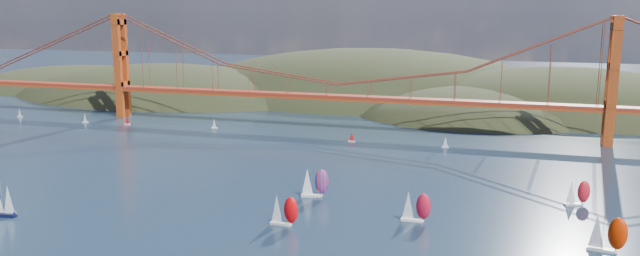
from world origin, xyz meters
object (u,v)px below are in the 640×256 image
object	(u,v)px
racer_1	(415,206)
racer_0	(284,210)
racer_3	(577,192)
racer_rwb	(314,182)
racer_2	(607,233)

from	to	relation	value
racer_1	racer_0	bearing A→B (deg)	-157.03
racer_3	racer_rwb	size ratio (longest dim) A/B	0.86
racer_1	racer_3	world-z (taller)	racer_1
racer_1	racer_rwb	bearing A→B (deg)	159.19
racer_0	racer_rwb	world-z (taller)	racer_rwb
racer_1	racer_rwb	xyz separation A→B (m)	(-33.71, 13.72, 0.32)
racer_2	racer_3	world-z (taller)	racer_2
racer_0	racer_3	bearing A→B (deg)	33.00
racer_1	racer_2	bearing A→B (deg)	-8.34
racer_0	racer_3	xyz separation A→B (m)	(78.17, 41.84, -0.32)
racer_1	racer_2	size ratio (longest dim) A/B	0.91
racer_0	racer_rwb	xyz separation A→B (m)	(0.20, 27.17, 0.32)
racer_rwb	racer_2	bearing A→B (deg)	-31.30
racer_1	racer_3	size ratio (longest dim) A/B	1.08
racer_0	racer_1	world-z (taller)	racer_1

